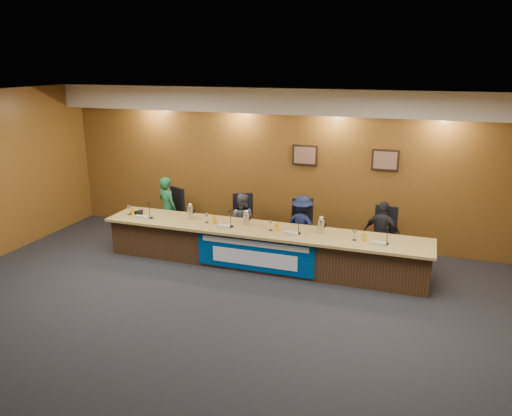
{
  "coord_description": "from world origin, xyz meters",
  "views": [
    {
      "loc": [
        2.76,
        -5.86,
        3.71
      ],
      "look_at": [
        -0.11,
        2.41,
        1.11
      ],
      "focal_mm": 35.0,
      "sensor_mm": 36.0,
      "label": 1
    }
  ],
  "objects_px": {
    "panelist_a": "(167,208)",
    "carafe_left": "(190,213)",
    "carafe_right": "(321,226)",
    "office_chair_a": "(170,216)",
    "speakerphone": "(139,212)",
    "panelist_c": "(302,226)",
    "banner": "(254,254)",
    "office_chair_d": "(382,239)",
    "dais_body": "(262,248)",
    "office_chair_b": "(243,224)",
    "panelist_d": "(382,234)",
    "panelist_b": "(242,221)",
    "carafe_mid": "(247,219)",
    "office_chair_c": "(303,231)"
  },
  "relations": [
    {
      "from": "office_chair_a",
      "to": "carafe_left",
      "type": "relative_size",
      "value": 1.86
    },
    {
      "from": "banner",
      "to": "office_chair_d",
      "type": "relative_size",
      "value": 4.58
    },
    {
      "from": "panelist_d",
      "to": "speakerphone",
      "type": "distance_m",
      "value": 4.78
    },
    {
      "from": "panelist_c",
      "to": "panelist_b",
      "type": "bearing_deg",
      "value": 14.85
    },
    {
      "from": "office_chair_d",
      "to": "speakerphone",
      "type": "height_order",
      "value": "speakerphone"
    },
    {
      "from": "panelist_a",
      "to": "office_chair_a",
      "type": "distance_m",
      "value": 0.23
    },
    {
      "from": "office_chair_b",
      "to": "office_chair_a",
      "type": "bearing_deg",
      "value": 157.38
    },
    {
      "from": "panelist_a",
      "to": "carafe_mid",
      "type": "xyz_separation_m",
      "value": [
        2.05,
        -0.69,
        0.18
      ]
    },
    {
      "from": "office_chair_d",
      "to": "carafe_right",
      "type": "height_order",
      "value": "carafe_right"
    },
    {
      "from": "panelist_a",
      "to": "panelist_c",
      "type": "bearing_deg",
      "value": -156.04
    },
    {
      "from": "panelist_b",
      "to": "panelist_d",
      "type": "distance_m",
      "value": 2.79
    },
    {
      "from": "office_chair_d",
      "to": "carafe_left",
      "type": "xyz_separation_m",
      "value": [
        -3.58,
        -0.81,
        0.4
      ]
    },
    {
      "from": "carafe_right",
      "to": "speakerphone",
      "type": "bearing_deg",
      "value": -179.4
    },
    {
      "from": "panelist_c",
      "to": "office_chair_a",
      "type": "relative_size",
      "value": 2.54
    },
    {
      "from": "carafe_left",
      "to": "carafe_mid",
      "type": "distance_m",
      "value": 1.15
    },
    {
      "from": "banner",
      "to": "panelist_d",
      "type": "distance_m",
      "value": 2.42
    },
    {
      "from": "office_chair_d",
      "to": "panelist_d",
      "type": "bearing_deg",
      "value": -83.19
    },
    {
      "from": "panelist_d",
      "to": "office_chair_a",
      "type": "height_order",
      "value": "panelist_d"
    },
    {
      "from": "office_chair_b",
      "to": "office_chair_d",
      "type": "xyz_separation_m",
      "value": [
        2.79,
        0.0,
        0.0
      ]
    },
    {
      "from": "panelist_d",
      "to": "office_chair_d",
      "type": "bearing_deg",
      "value": -73.37
    },
    {
      "from": "dais_body",
      "to": "office_chair_a",
      "type": "height_order",
      "value": "dais_body"
    },
    {
      "from": "carafe_mid",
      "to": "office_chair_b",
      "type": "bearing_deg",
      "value": 114.64
    },
    {
      "from": "office_chair_a",
      "to": "speakerphone",
      "type": "distance_m",
      "value": 0.92
    },
    {
      "from": "panelist_a",
      "to": "carafe_mid",
      "type": "relative_size",
      "value": 6.04
    },
    {
      "from": "carafe_left",
      "to": "carafe_right",
      "type": "height_order",
      "value": "same"
    },
    {
      "from": "banner",
      "to": "office_chair_a",
      "type": "xyz_separation_m",
      "value": [
        -2.38,
        1.26,
        0.1
      ]
    },
    {
      "from": "panelist_c",
      "to": "office_chair_d",
      "type": "relative_size",
      "value": 2.54
    },
    {
      "from": "carafe_right",
      "to": "office_chair_d",
      "type": "bearing_deg",
      "value": 38.36
    },
    {
      "from": "panelist_a",
      "to": "office_chair_b",
      "type": "bearing_deg",
      "value": -152.66
    },
    {
      "from": "carafe_right",
      "to": "office_chair_a",
      "type": "bearing_deg",
      "value": 167.02
    },
    {
      "from": "speakerphone",
      "to": "office_chair_b",
      "type": "bearing_deg",
      "value": 23.48
    },
    {
      "from": "office_chair_a",
      "to": "carafe_right",
      "type": "relative_size",
      "value": 1.86
    },
    {
      "from": "dais_body",
      "to": "speakerphone",
      "type": "relative_size",
      "value": 18.75
    },
    {
      "from": "banner",
      "to": "office_chair_b",
      "type": "height_order",
      "value": "banner"
    },
    {
      "from": "panelist_d",
      "to": "speakerphone",
      "type": "relative_size",
      "value": 3.89
    },
    {
      "from": "panelist_a",
      "to": "panelist_c",
      "type": "distance_m",
      "value": 2.96
    },
    {
      "from": "office_chair_a",
      "to": "speakerphone",
      "type": "height_order",
      "value": "speakerphone"
    },
    {
      "from": "panelist_a",
      "to": "carafe_left",
      "type": "bearing_deg",
      "value": 165.96
    },
    {
      "from": "panelist_c",
      "to": "office_chair_a",
      "type": "distance_m",
      "value": 2.97
    },
    {
      "from": "banner",
      "to": "office_chair_d",
      "type": "height_order",
      "value": "banner"
    },
    {
      "from": "carafe_right",
      "to": "dais_body",
      "type": "bearing_deg",
      "value": -177.76
    },
    {
      "from": "panelist_c",
      "to": "office_chair_b",
      "type": "distance_m",
      "value": 1.28
    },
    {
      "from": "carafe_left",
      "to": "carafe_right",
      "type": "distance_m",
      "value": 2.57
    },
    {
      "from": "panelist_a",
      "to": "office_chair_c",
      "type": "relative_size",
      "value": 2.84
    },
    {
      "from": "panelist_b",
      "to": "speakerphone",
      "type": "bearing_deg",
      "value": 18.14
    },
    {
      "from": "speakerphone",
      "to": "panelist_c",
      "type": "bearing_deg",
      "value": 13.01
    },
    {
      "from": "carafe_right",
      "to": "carafe_left",
      "type": "bearing_deg",
      "value": -179.87
    },
    {
      "from": "panelist_c",
      "to": "panelist_a",
      "type": "bearing_deg",
      "value": 14.85
    },
    {
      "from": "panelist_d",
      "to": "panelist_c",
      "type": "bearing_deg",
      "value": 16.63
    },
    {
      "from": "carafe_left",
      "to": "office_chair_d",
      "type": "bearing_deg",
      "value": 12.69
    }
  ]
}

